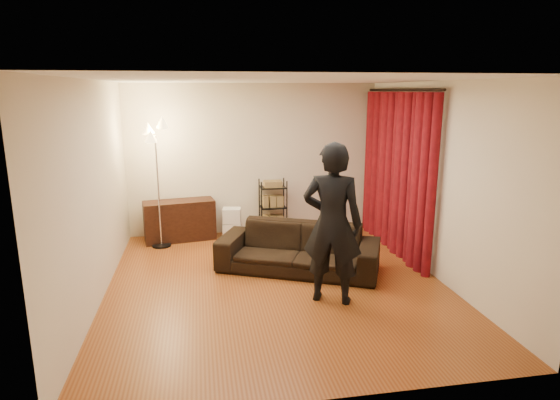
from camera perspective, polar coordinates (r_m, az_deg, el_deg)
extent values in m
plane|color=brown|center=(6.48, -0.42, -10.15)|extent=(5.00, 5.00, 0.00)
plane|color=white|center=(5.95, -0.47, 14.45)|extent=(5.00, 5.00, 0.00)
plane|color=beige|center=(8.52, -3.22, 4.96)|extent=(5.00, 0.00, 5.00)
plane|color=beige|center=(3.72, 5.94, -6.06)|extent=(5.00, 0.00, 5.00)
plane|color=beige|center=(6.13, -21.67, 0.78)|extent=(0.00, 5.00, 5.00)
plane|color=beige|center=(6.81, 18.59, 2.19)|extent=(0.00, 5.00, 5.00)
cylinder|color=black|center=(7.66, 14.56, 12.87)|extent=(0.04, 2.65, 0.04)
imported|color=black|center=(6.83, 2.24, -5.89)|extent=(2.47, 1.77, 0.67)
imported|color=black|center=(5.70, 6.38, -2.90)|extent=(0.86, 0.74, 1.99)
cube|color=black|center=(8.38, -12.13, -2.44)|extent=(1.26, 0.65, 0.70)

